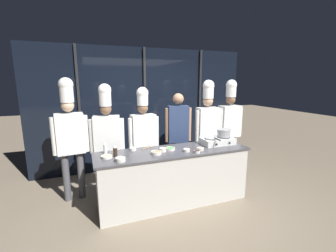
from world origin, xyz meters
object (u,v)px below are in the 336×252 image
at_px(prep_bowl_rice, 187,150).
at_px(serving_spoon_slotted, 150,147).
at_px(chef_line, 143,132).
at_px(stock_pot, 224,133).
at_px(prep_bowl_scallions, 170,149).
at_px(prep_bowl_onion, 120,159).
at_px(portable_stove, 217,141).
at_px(prep_bowl_shrimp, 200,149).
at_px(squeeze_bottle_clear, 105,148).
at_px(prep_bowl_mushrooms, 156,153).
at_px(prep_bowl_soy_glaze, 197,151).
at_px(prep_bowl_ginger, 107,157).
at_px(chef_head, 70,131).
at_px(chef_pastry, 207,123).
at_px(frying_pan, 211,137).
at_px(chef_sous, 107,134).
at_px(chef_apprentice, 230,121).
at_px(squeeze_bottle_soy, 115,151).
at_px(prep_bowl_garlic, 133,149).
at_px(prep_bowl_noodles, 163,150).
at_px(person_guest, 178,129).

xyz_separation_m(prep_bowl_rice, serving_spoon_slotted, (-0.48, 0.41, -0.02)).
bearing_deg(chef_line, prep_bowl_rice, 117.70).
relative_size(stock_pot, chef_line, 0.13).
height_order(prep_bowl_rice, prep_bowl_scallions, prep_bowl_rice).
xyz_separation_m(stock_pot, chef_line, (-1.31, 0.58, 0.00)).
distance_m(stock_pot, prep_bowl_onion, 1.89).
xyz_separation_m(portable_stove, prep_bowl_shrimp, (-0.45, -0.22, -0.03)).
height_order(squeeze_bottle_clear, prep_bowl_shrimp, squeeze_bottle_clear).
distance_m(squeeze_bottle_clear, prep_bowl_mushrooms, 0.78).
relative_size(prep_bowl_soy_glaze, prep_bowl_ginger, 0.59).
distance_m(serving_spoon_slotted, chef_line, 0.42).
relative_size(stock_pot, prep_bowl_scallions, 1.67).
xyz_separation_m(stock_pot, chef_head, (-2.52, 0.60, 0.10)).
bearing_deg(chef_pastry, prep_bowl_rice, 42.52).
height_order(frying_pan, chef_sous, chef_sous).
xyz_separation_m(stock_pot, chef_sous, (-1.95, 0.57, 0.02)).
xyz_separation_m(squeeze_bottle_clear, serving_spoon_slotted, (0.72, 0.06, -0.08)).
xyz_separation_m(prep_bowl_mushrooms, chef_apprentice, (1.87, 0.78, 0.25)).
bearing_deg(squeeze_bottle_soy, chef_sous, 94.25).
bearing_deg(portable_stove, squeeze_bottle_clear, 175.80).
height_order(squeeze_bottle_soy, prep_bowl_scallions, squeeze_bottle_soy).
distance_m(prep_bowl_rice, prep_bowl_garlic, 0.85).
distance_m(serving_spoon_slotted, chef_head, 1.31).
distance_m(frying_pan, prep_bowl_shrimp, 0.41).
relative_size(prep_bowl_noodles, serving_spoon_slotted, 0.48).
bearing_deg(prep_bowl_scallions, prep_bowl_garlic, 161.54).
bearing_deg(person_guest, serving_spoon_slotted, 37.41).
bearing_deg(prep_bowl_garlic, portable_stove, -5.95).
height_order(stock_pot, serving_spoon_slotted, stock_pot).
bearing_deg(frying_pan, chef_apprentice, 37.33).
relative_size(prep_bowl_noodles, prep_bowl_ginger, 0.70).
distance_m(portable_stove, chef_pastry, 0.58).
height_order(portable_stove, prep_bowl_mushrooms, portable_stove).
xyz_separation_m(prep_bowl_onion, chef_line, (0.55, 0.86, 0.16)).
xyz_separation_m(stock_pot, prep_bowl_ginger, (-2.03, -0.07, -0.17)).
bearing_deg(serving_spoon_slotted, portable_stove, -9.63).
relative_size(prep_bowl_rice, chef_apprentice, 0.05).
relative_size(frying_pan, prep_bowl_mushrooms, 2.50).
relative_size(prep_bowl_shrimp, prep_bowl_ginger, 0.71).
distance_m(chef_line, chef_pastry, 1.29).
distance_m(portable_stove, prep_bowl_noodles, 1.04).
relative_size(stock_pot, chef_sous, 0.13).
xyz_separation_m(frying_pan, serving_spoon_slotted, (-1.05, 0.20, -0.13)).
distance_m(squeeze_bottle_clear, prep_bowl_garlic, 0.43).
relative_size(prep_bowl_garlic, chef_sous, 0.05).
bearing_deg(chef_line, stock_pot, 151.96).
bearing_deg(squeeze_bottle_soy, prep_bowl_onion, -79.98).
relative_size(chef_sous, person_guest, 1.10).
distance_m(frying_pan, squeeze_bottle_soy, 1.64).
bearing_deg(chef_sous, squeeze_bottle_soy, 102.29).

